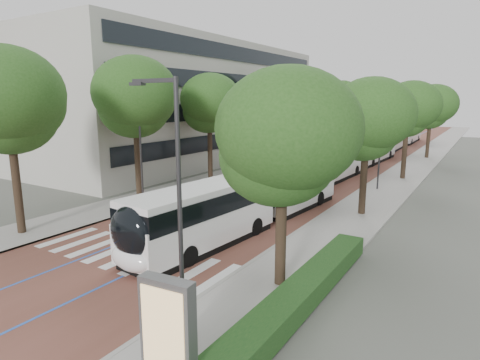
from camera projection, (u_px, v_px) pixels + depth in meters
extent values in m
plane|color=#51544C|center=(113.00, 262.00, 18.74)|extent=(160.00, 160.00, 0.00)
cube|color=brown|center=(357.00, 158.00, 51.97)|extent=(11.00, 140.00, 0.02)
cube|color=gray|center=(304.00, 153.00, 55.85)|extent=(4.00, 140.00, 0.12)
cube|color=gray|center=(420.00, 162.00, 48.06)|extent=(4.00, 140.00, 0.12)
cube|color=gray|center=(317.00, 154.00, 54.87)|extent=(0.20, 140.00, 0.14)
cube|color=gray|center=(403.00, 161.00, 49.05)|extent=(0.20, 140.00, 0.14)
cube|color=silver|center=(68.00, 237.00, 22.06)|extent=(0.55, 3.60, 0.01)
cube|color=silver|center=(82.00, 241.00, 21.41)|extent=(0.55, 3.60, 0.01)
cube|color=silver|center=(98.00, 246.00, 20.76)|extent=(0.55, 3.60, 0.01)
cube|color=silver|center=(114.00, 251.00, 20.11)|extent=(0.55, 3.60, 0.01)
cube|color=silver|center=(132.00, 256.00, 19.46)|extent=(0.55, 3.60, 0.01)
cube|color=silver|center=(151.00, 261.00, 18.81)|extent=(0.55, 3.60, 0.01)
cube|color=silver|center=(171.00, 267.00, 18.16)|extent=(0.55, 3.60, 0.01)
cube|color=silver|center=(192.00, 273.00, 17.51)|extent=(0.55, 3.60, 0.01)
cube|color=silver|center=(216.00, 280.00, 16.86)|extent=(0.55, 3.60, 0.01)
cube|color=blue|center=(345.00, 157.00, 52.80)|extent=(0.12, 126.00, 0.01)
cube|color=blue|center=(370.00, 158.00, 51.13)|extent=(0.12, 126.00, 0.01)
cube|color=#A09E94|center=(180.00, 103.00, 50.74)|extent=(18.00, 40.00, 14.00)
cube|color=black|center=(240.00, 138.00, 46.83)|extent=(0.12, 38.00, 1.60)
cube|color=black|center=(240.00, 110.00, 46.19)|extent=(0.12, 38.00, 1.60)
cube|color=black|center=(240.00, 82.00, 45.56)|extent=(0.12, 38.00, 1.60)
cube|color=black|center=(240.00, 54.00, 44.96)|extent=(0.12, 38.00, 1.60)
cube|color=#143B16|center=(290.00, 304.00, 13.91)|extent=(1.20, 14.00, 0.80)
cylinder|color=#313033|center=(180.00, 215.00, 11.89)|extent=(0.14, 0.14, 8.00)
cube|color=#313033|center=(155.00, 81.00, 11.53)|extent=(1.70, 0.12, 0.12)
cube|color=#313033|center=(137.00, 84.00, 11.91)|extent=(0.50, 0.20, 0.10)
cylinder|color=#313033|center=(381.00, 141.00, 32.66)|extent=(0.14, 0.14, 8.00)
cube|color=#313033|center=(374.00, 92.00, 32.30)|extent=(1.70, 0.12, 0.12)
cube|color=#313033|center=(365.00, 93.00, 32.68)|extent=(0.50, 0.20, 0.10)
cylinder|color=#313033|center=(141.00, 149.00, 27.73)|extent=(0.14, 0.14, 8.00)
cylinder|color=black|center=(17.00, 190.00, 22.13)|extent=(0.44, 0.44, 5.07)
ellipsoid|color=#214C18|center=(8.00, 106.00, 21.21)|extent=(5.93, 5.93, 5.04)
cylinder|color=black|center=(138.00, 166.00, 29.59)|extent=(0.44, 0.44, 5.21)
ellipsoid|color=#214C18|center=(135.00, 101.00, 28.65)|extent=(6.04, 6.04, 5.13)
cylinder|color=black|center=(210.00, 154.00, 37.10)|extent=(0.44, 0.44, 4.87)
ellipsoid|color=#214C18|center=(209.00, 106.00, 36.22)|extent=(5.47, 5.47, 4.65)
cylinder|color=black|center=(262.00, 142.00, 45.36)|extent=(0.44, 0.44, 5.39)
ellipsoid|color=#214C18|center=(263.00, 98.00, 44.38)|extent=(5.64, 5.64, 4.80)
cylinder|color=black|center=(304.00, 136.00, 55.38)|extent=(0.44, 0.44, 4.88)
ellipsoid|color=#214C18|center=(305.00, 103.00, 54.50)|extent=(5.74, 5.74, 4.88)
cylinder|color=black|center=(339.00, 128.00, 67.79)|extent=(0.44, 0.44, 5.40)
ellipsoid|color=#214C18|center=(341.00, 98.00, 66.81)|extent=(5.35, 5.35, 4.55)
cylinder|color=black|center=(281.00, 238.00, 15.99)|extent=(0.44, 0.44, 4.12)
ellipsoid|color=#214C18|center=(283.00, 144.00, 15.24)|extent=(5.48, 5.48, 4.65)
cylinder|color=black|center=(363.00, 183.00, 25.94)|extent=(0.44, 0.44, 4.25)
ellipsoid|color=#214C18|center=(367.00, 123.00, 25.17)|extent=(5.34, 5.34, 4.54)
cylinder|color=black|center=(404.00, 156.00, 37.55)|extent=(0.44, 0.44, 4.49)
ellipsoid|color=#214C18|center=(408.00, 112.00, 36.74)|extent=(5.22, 5.22, 4.43)
cylinder|color=black|center=(428.00, 141.00, 50.85)|extent=(0.44, 0.44, 4.46)
ellipsoid|color=#214C18|center=(431.00, 109.00, 50.04)|extent=(5.71, 5.71, 4.85)
cylinder|color=black|center=(260.00, 195.00, 24.42)|extent=(2.37, 1.09, 2.30)
cube|color=white|center=(203.00, 223.00, 20.50)|extent=(3.27, 9.54, 1.82)
cube|color=black|center=(203.00, 202.00, 20.27)|extent=(3.30, 9.35, 0.97)
cube|color=white|center=(203.00, 189.00, 20.14)|extent=(3.21, 9.35, 0.31)
cube|color=black|center=(204.00, 243.00, 20.71)|extent=(3.19, 9.16, 0.35)
cube|color=white|center=(294.00, 190.00, 27.91)|extent=(3.14, 7.92, 1.82)
cube|color=black|center=(295.00, 174.00, 27.68)|extent=(3.16, 7.77, 0.97)
cube|color=white|center=(295.00, 165.00, 27.55)|extent=(3.07, 7.76, 0.31)
cube|color=black|center=(294.00, 205.00, 28.13)|extent=(3.06, 7.61, 0.35)
ellipsoid|color=black|center=(131.00, 232.00, 16.79)|extent=(2.43, 1.29, 2.28)
ellipsoid|color=white|center=(131.00, 258.00, 16.98)|extent=(2.43, 1.19, 1.14)
cylinder|color=black|center=(155.00, 245.00, 19.52)|extent=(0.38, 1.02, 1.00)
cylinder|color=black|center=(188.00, 256.00, 18.20)|extent=(0.38, 1.02, 1.00)
cylinder|color=black|center=(292.00, 194.00, 30.04)|extent=(0.38, 1.02, 1.00)
cylinder|color=black|center=(319.00, 198.00, 28.71)|extent=(0.38, 1.02, 1.00)
cylinder|color=black|center=(224.00, 219.00, 23.73)|extent=(0.38, 1.02, 1.00)
cylinder|color=black|center=(255.00, 226.00, 22.40)|extent=(0.38, 1.02, 1.00)
cube|color=white|center=(331.00, 167.00, 37.25)|extent=(3.09, 12.11, 1.82)
cube|color=black|center=(331.00, 155.00, 37.02)|extent=(3.12, 11.87, 0.97)
cube|color=white|center=(331.00, 148.00, 36.90)|extent=(3.03, 11.87, 0.31)
cube|color=black|center=(330.00, 179.00, 37.47)|extent=(3.02, 11.63, 0.35)
ellipsoid|color=black|center=(303.00, 168.00, 32.40)|extent=(2.40, 1.21, 2.28)
ellipsoid|color=white|center=(302.00, 182.00, 32.59)|extent=(2.40, 1.12, 1.14)
cylinder|color=black|center=(302.00, 180.00, 35.14)|extent=(0.35, 1.01, 1.00)
cylinder|color=black|center=(326.00, 183.00, 33.87)|extent=(0.35, 1.01, 1.00)
cylinder|color=black|center=(334.00, 168.00, 41.09)|extent=(0.35, 1.01, 1.00)
cylinder|color=black|center=(356.00, 170.00, 39.82)|extent=(0.35, 1.01, 1.00)
cube|color=white|center=(372.00, 151.00, 48.42)|extent=(2.99, 12.09, 1.82)
cube|color=black|center=(373.00, 142.00, 48.19)|extent=(3.02, 11.85, 0.97)
cube|color=white|center=(373.00, 137.00, 48.07)|extent=(2.93, 11.85, 0.31)
cube|color=black|center=(371.00, 160.00, 48.64)|extent=(2.92, 11.61, 0.35)
ellipsoid|color=black|center=(356.00, 150.00, 43.54)|extent=(2.39, 1.20, 2.28)
ellipsoid|color=white|center=(356.00, 161.00, 43.73)|extent=(2.39, 1.10, 1.14)
cylinder|color=black|center=(352.00, 160.00, 46.29)|extent=(0.34, 1.01, 1.00)
cylinder|color=black|center=(372.00, 162.00, 45.04)|extent=(0.34, 1.01, 1.00)
cylinder|color=black|center=(372.00, 153.00, 52.27)|extent=(0.34, 1.01, 1.00)
cylinder|color=black|center=(389.00, 155.00, 51.02)|extent=(0.34, 1.01, 1.00)
cube|color=white|center=(390.00, 142.00, 59.43)|extent=(2.53, 12.01, 1.82)
cube|color=black|center=(391.00, 134.00, 59.20)|extent=(2.57, 11.77, 0.97)
cube|color=white|center=(391.00, 129.00, 59.07)|extent=(2.48, 11.77, 0.31)
cube|color=black|center=(390.00, 149.00, 59.64)|extent=(2.48, 11.53, 0.35)
ellipsoid|color=black|center=(381.00, 140.00, 54.41)|extent=(2.35, 1.11, 2.28)
ellipsoid|color=white|center=(381.00, 148.00, 54.60)|extent=(2.35, 1.01, 1.14)
cylinder|color=black|center=(376.00, 149.00, 57.17)|extent=(0.30, 1.00, 1.00)
cylinder|color=black|center=(393.00, 150.00, 56.00)|extent=(0.30, 1.00, 1.00)
cylinder|color=black|center=(388.00, 144.00, 63.32)|extent=(0.30, 1.00, 1.00)
cylinder|color=black|center=(403.00, 145.00, 62.16)|extent=(0.30, 1.00, 1.00)
cube|color=white|center=(408.00, 135.00, 69.94)|extent=(2.60, 12.02, 1.82)
cube|color=black|center=(408.00, 129.00, 69.72)|extent=(2.64, 11.78, 0.97)
cube|color=white|center=(409.00, 125.00, 69.59)|extent=(2.55, 11.78, 0.31)
cube|color=black|center=(407.00, 141.00, 70.16)|extent=(2.55, 11.54, 0.35)
ellipsoid|color=black|center=(402.00, 133.00, 64.91)|extent=(2.36, 1.12, 2.28)
ellipsoid|color=white|center=(401.00, 140.00, 65.10)|extent=(2.36, 1.02, 1.14)
cylinder|color=black|center=(397.00, 141.00, 67.67)|extent=(0.31, 1.00, 1.00)
cylinder|color=black|center=(411.00, 142.00, 66.51)|extent=(0.31, 1.00, 1.00)
cylinder|color=black|center=(405.00, 137.00, 73.85)|extent=(0.31, 1.00, 1.00)
cylinder|color=black|center=(418.00, 138.00, 72.69)|extent=(0.31, 1.00, 1.00)
cube|color=#59595B|center=(168.00, 328.00, 10.02)|extent=(1.52, 0.54, 2.63)
cube|color=tan|center=(163.00, 332.00, 9.83)|extent=(1.25, 0.14, 2.28)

